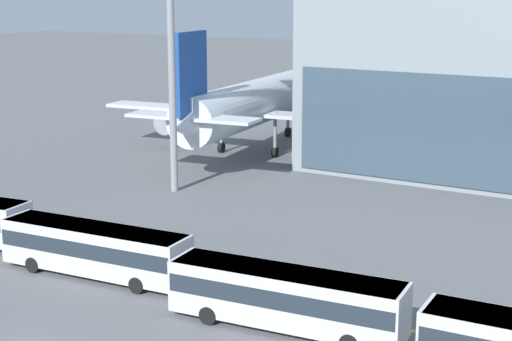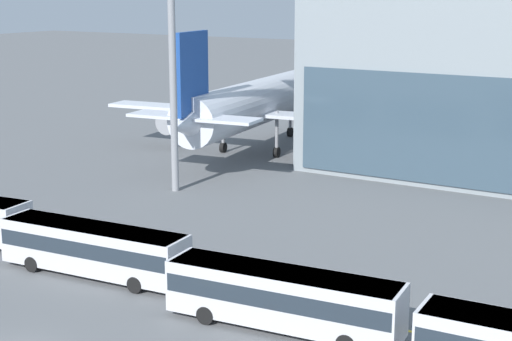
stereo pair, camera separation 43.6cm
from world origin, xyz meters
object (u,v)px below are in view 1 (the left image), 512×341
shuttle_bus_3 (286,295)px  shuttle_bus_2 (95,247)px  floodlight_mast (170,12)px  airliner_at_gate_near (251,104)px

shuttle_bus_3 → shuttle_bus_2: bearing=171.4°
floodlight_mast → airliner_at_gate_near: bearing=98.4°
airliner_at_gate_near → shuttle_bus_2: (10.89, -36.65, -3.47)m
shuttle_bus_3 → airliner_at_gate_near: bearing=118.1°
airliner_at_gate_near → shuttle_bus_2: size_ratio=2.74×
airliner_at_gate_near → floodlight_mast: size_ratio=1.42×
airliner_at_gate_near → floodlight_mast: 20.12m
shuttle_bus_2 → floodlight_mast: floodlight_mast is taller
shuttle_bus_3 → floodlight_mast: (-22.17, 20.22, 13.57)m
shuttle_bus_2 → airliner_at_gate_near: bearing=102.0°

